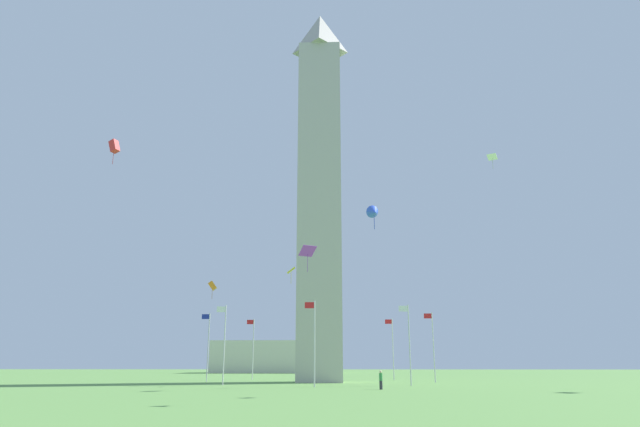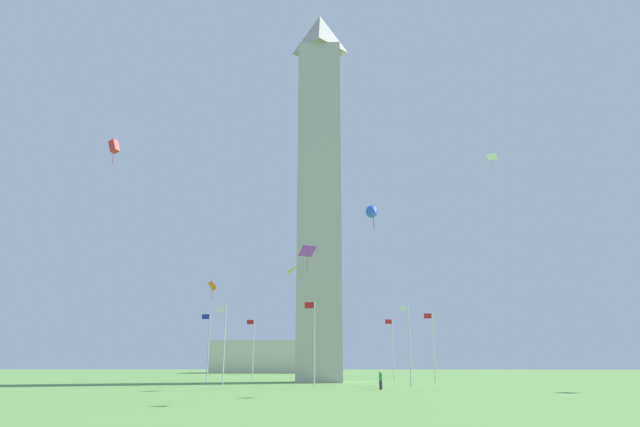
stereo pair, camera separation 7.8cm
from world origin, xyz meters
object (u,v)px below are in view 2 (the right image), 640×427
Objects in this scene: kite_white_diamond at (492,157)px; kite_blue_delta at (374,212)px; kite_orange_box at (212,286)px; flagpole_n at (208,344)px; flagpole_sw at (393,346)px; person_green_shirt at (381,380)px; flagpole_w at (323,347)px; flagpole_nw at (253,346)px; kite_yellow_diamond at (291,271)px; distant_building at (270,357)px; flagpole_e at (314,339)px; kite_purple_diamond at (307,252)px; flagpole_s at (433,344)px; obelisk_monument at (320,182)px; kite_red_box at (114,146)px; flagpole_ne at (224,341)px; flagpole_se at (409,341)px.

kite_blue_delta is at bearing 43.06° from kite_white_diamond.
kite_orange_box is 1.61× the size of kite_white_diamond.
kite_white_diamond reaches higher than flagpole_n.
kite_blue_delta reaches higher than flagpole_sw.
kite_white_diamond is at bearing -109.14° from person_green_shirt.
flagpole_w is 11.19m from flagpole_nw.
flagpole_nw is at bearing -71.13° from kite_blue_delta.
distant_building is at bearing -80.89° from kite_yellow_diamond.
flagpole_w is at bearing -90.00° from flagpole_e.
flagpole_sw is 11.19m from flagpole_w.
flagpole_n is at bearing 22.50° from flagpole_sw.
kite_purple_diamond is (10.84, 28.61, 8.60)m from flagpole_sw.
distant_building is at bearing -65.08° from flagpole_s.
kite_purple_diamond is at bearing 89.42° from person_green_shirt.
obelisk_monument is 26.45m from flagpole_e.
flagpole_sw is 4.80× the size of kite_blue_delta.
obelisk_monument reaches higher than distant_building.
distant_building is (21.12, -82.04, 2.83)m from person_green_shirt.
kite_red_box reaches higher than flagpole_n.
obelisk_monument is at bearing -106.81° from kite_yellow_diamond.
flagpole_ne is 15.29m from kite_purple_diamond.
person_green_shirt is at bearing -163.61° from kite_red_box.
flagpole_ne is 20.69m from flagpole_se.
flagpole_nw is at bearing -98.71° from kite_orange_box.
kite_yellow_diamond is at bearing -176.32° from flagpole_ne.
distant_building is (1.68, -69.26, -7.84)m from kite_orange_box.
person_green_shirt is (-16.87, 8.82, -3.92)m from flagpole_ne.
flagpole_nw is (20.69, -20.69, 0.00)m from flagpole_se.
kite_purple_diamond is at bearing 127.71° from flagpole_n.
flagpole_e is 5.10× the size of person_green_shirt.
flagpole_n is 3.63× the size of kite_red_box.
kite_blue_delta is 1.32× the size of kite_white_diamond.
flagpole_n is at bearing 67.50° from flagpole_nw.
flagpole_nw is at bearing -0.00° from flagpole_sw.
flagpole_s and flagpole_w have the same top height.
kite_red_box is 21.13m from kite_purple_diamond.
obelisk_monument is 26.47m from flagpole_ne.
flagpole_sw is 25.46m from kite_yellow_diamond.
kite_orange_box is 34.28m from kite_blue_delta.
kite_blue_delta is at bearing 108.68° from kite_purple_diamond.
person_green_shirt is at bearing -25.77° from kite_white_diamond.
obelisk_monument reaches higher than flagpole_n.
kite_blue_delta reaches higher than flagpole_e.
flagpole_sw and flagpole_nw have the same top height.
flagpole_n reaches higher than person_green_shirt.
flagpole_w is 3.37× the size of kite_purple_diamond.
flagpole_ne is at bearing 44.85° from obelisk_monument.
kite_purple_diamond is (-12.41, 11.89, 1.84)m from kite_orange_box.
flagpole_ne and flagpole_nw have the same top height.
flagpole_e is 22.89m from kite_blue_delta.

